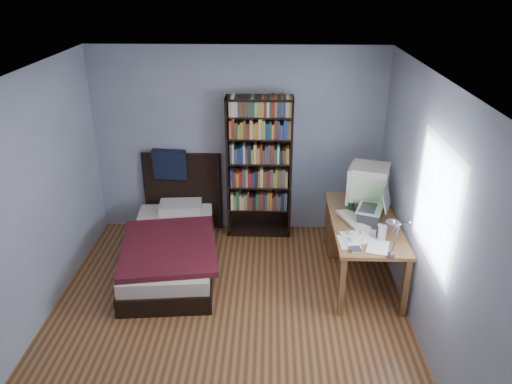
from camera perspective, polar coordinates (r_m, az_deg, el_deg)
room at (r=4.67m, az=-3.30°, el=-2.50°), size 4.20×4.24×2.50m
desk at (r=6.33m, az=11.42°, el=-3.91°), size 0.75×1.59×0.73m
crt_monitor at (r=6.06m, az=12.61°, el=1.04°), size 0.56×0.52×0.52m
laptop at (r=5.73m, az=13.03°, el=-2.31°), size 0.45×0.42×0.43m
desk_lamp at (r=4.57m, az=15.34°, el=-4.21°), size 0.24×0.54×0.63m
keyboard at (r=5.75m, az=10.99°, el=-3.14°), size 0.35×0.53×0.05m
speaker at (r=5.43m, az=14.14°, el=-4.47°), size 0.08×0.08×0.16m
soda_can at (r=5.96m, az=10.81°, el=-1.65°), size 0.07×0.07×0.12m
mouse at (r=6.00m, az=11.66°, el=-2.01°), size 0.06×0.10×0.03m
phone_silver at (r=5.48m, az=10.50°, el=-4.61°), size 0.08×0.11×0.02m
phone_grey at (r=5.36m, az=10.61°, el=-5.38°), size 0.05×0.09×0.02m
external_drive at (r=5.18m, az=11.31°, el=-6.49°), size 0.13×0.13×0.02m
bookshelf at (r=6.55m, az=0.38°, el=2.76°), size 0.85×0.30×1.89m
bed at (r=6.24m, az=-9.54°, el=-5.85°), size 1.27×2.13×1.16m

